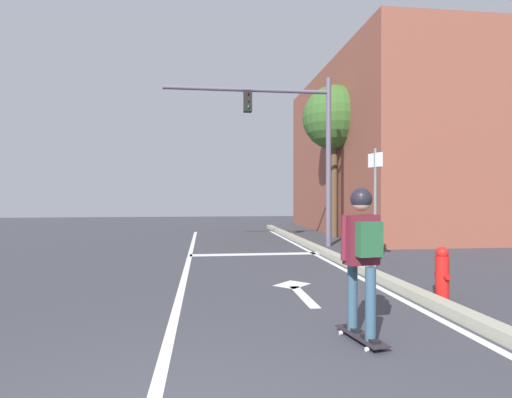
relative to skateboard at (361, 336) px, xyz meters
name	(u,v)px	position (x,y,z in m)	size (l,w,h in m)	color
lane_line_center	(185,275)	(-2.03, 3.96, -0.06)	(0.12, 20.00, 0.01)	silver
lane_line_curbside	(348,272)	(1.28, 3.96, -0.06)	(0.12, 20.00, 0.01)	silver
stop_bar	(255,254)	(-0.30, 6.73, -0.06)	(3.47, 0.40, 0.01)	silver
lane_arrow_stem	(304,296)	(-0.13, 2.03, -0.06)	(0.16, 1.40, 0.01)	silver
lane_arrow_head	(292,284)	(-0.13, 2.88, -0.06)	(0.56, 0.44, 0.01)	silver
curb_strip	(360,268)	(1.53, 3.96, 0.01)	(0.24, 24.00, 0.14)	#A4A38E
skateboard	(361,336)	(0.00, 0.00, 0.00)	(0.34, 0.80, 0.07)	#2A232B
skater	(362,243)	(0.00, -0.02, 0.99)	(0.43, 0.60, 1.56)	#325065
traffic_signal_mast	(291,131)	(1.00, 8.23, 3.50)	(5.14, 0.34, 5.24)	#5B5465
street_sign_post	(375,191)	(2.00, 4.27, 1.61)	(0.15, 0.44, 2.58)	slate
fire_hydrant	(442,273)	(1.89, 1.58, 0.33)	(0.20, 0.30, 0.79)	red
roadside_tree	(334,119)	(3.23, 10.89, 4.44)	(2.41, 2.41, 5.74)	brown
building_block	(428,152)	(8.31, 13.14, 3.48)	(9.76, 11.88, 7.08)	brown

